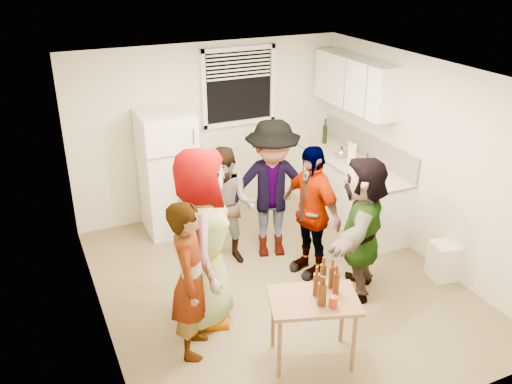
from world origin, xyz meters
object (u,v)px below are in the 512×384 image
guest_back_left (228,260)px  guest_black (308,270)px  guest_orange (356,290)px  beer_bottle_table (323,305)px  trash_bin (444,259)px  guest_grey (206,318)px  refrigerator (168,173)px  kettle (341,157)px  wine_bottle (324,143)px  blue_cup (365,180)px  guest_back_right (271,252)px  red_cup (333,306)px  beer_bottle_counter (366,175)px  serving_table (311,357)px  guest_stripe (195,348)px

guest_back_left → guest_black: 1.04m
guest_orange → beer_bottle_table: bearing=-7.0°
trash_bin → guest_orange: trash_bin is taller
trash_bin → guest_black: 1.65m
guest_grey → guest_black: guest_grey is taller
refrigerator → guest_black: refrigerator is taller
kettle → wine_bottle: wine_bottle is taller
blue_cup → guest_back_right: size_ratio=0.07×
guest_back_right → guest_orange: size_ratio=1.08×
guest_orange → refrigerator: bearing=-105.3°
beer_bottle_table → red_cup: 0.09m
wine_bottle → beer_bottle_counter: bearing=-96.5°
refrigerator → trash_bin: size_ratio=3.75×
serving_table → beer_bottle_counter: bearing=45.2°
beer_bottle_counter → guest_black: beer_bottle_counter is taller
blue_cup → guest_stripe: size_ratio=0.08×
refrigerator → beer_bottle_counter: bearing=-28.2°
beer_bottle_table → guest_stripe: bearing=144.9°
wine_bottle → guest_back_right: size_ratio=0.16×
trash_bin → guest_back_right: size_ratio=0.25×
kettle → trash_bin: 2.10m
trash_bin → red_cup: (-2.06, -0.76, 0.45)m
serving_table → guest_back_right: (0.52, 1.95, 0.00)m
guest_grey → guest_back_right: bearing=-34.9°
guest_back_left → guest_black: guest_back_left is taller
refrigerator → guest_back_right: refrigerator is taller
blue_cup → trash_bin: (0.40, -1.16, -0.65)m
guest_back_right → guest_orange: bearing=-48.3°
serving_table → guest_grey: size_ratio=0.42×
refrigerator → guest_black: size_ratio=1.03×
guest_grey → guest_back_left: (0.66, 1.00, 0.00)m
beer_bottle_counter → beer_bottle_table: beer_bottle_counter is taller
beer_bottle_table → trash_bin: bearing=18.1°
guest_grey → guest_back_right: (1.25, 0.93, 0.00)m
guest_grey → beer_bottle_table: bearing=-128.1°
serving_table → guest_back_right: serving_table is taller
guest_grey → guest_black: bearing=-58.0°
guest_stripe → trash_bin: bearing=-64.5°
guest_stripe → red_cup: bearing=-99.6°
wine_bottle → red_cup: wine_bottle is taller
guest_back_right → guest_stripe: bearing=-120.7°
refrigerator → guest_back_right: 1.77m
trash_bin → wine_bottle: bearing=93.0°
trash_bin → guest_grey: (-2.89, 0.44, -0.25)m
blue_cup → beer_bottle_table: blue_cup is taller
beer_bottle_counter → guest_black: bearing=-155.7°
guest_stripe → guest_back_right: 2.03m
guest_grey → guest_stripe: guest_grey is taller
blue_cup → guest_black: bearing=-160.2°
guest_stripe → guest_back_right: (1.51, 1.35, 0.00)m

